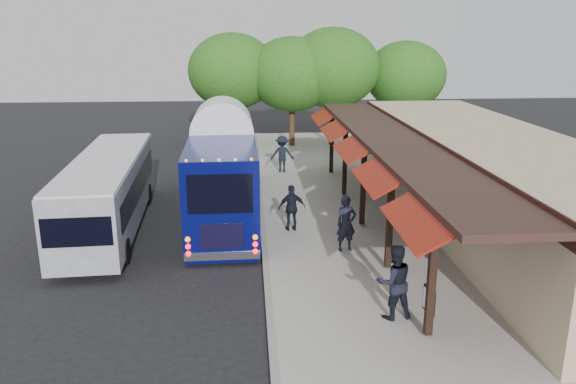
# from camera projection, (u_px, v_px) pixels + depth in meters

# --- Properties ---
(ground) EXTENTS (90.00, 90.00, 0.00)m
(ground) POSITION_uv_depth(u_px,v_px,m) (265.00, 277.00, 17.11)
(ground) COLOR black
(ground) RESTS_ON ground
(sidewalk) EXTENTS (10.00, 40.00, 0.15)m
(sidewalk) POSITION_uv_depth(u_px,v_px,m) (393.00, 227.00, 21.26)
(sidewalk) COLOR #9E9B93
(sidewalk) RESTS_ON ground
(curb) EXTENTS (0.20, 40.00, 0.16)m
(curb) POSITION_uv_depth(u_px,v_px,m) (263.00, 230.00, 20.92)
(curb) COLOR gray
(curb) RESTS_ON ground
(station_shelter) EXTENTS (8.15, 20.00, 3.60)m
(station_shelter) POSITION_uv_depth(u_px,v_px,m) (485.00, 180.00, 21.00)
(station_shelter) COLOR tan
(station_shelter) RESTS_ON ground
(coach_bus) EXTENTS (2.70, 11.61, 3.69)m
(coach_bus) POSITION_uv_depth(u_px,v_px,m) (224.00, 165.00, 22.70)
(coach_bus) COLOR #070B55
(coach_bus) RESTS_ON ground
(city_bus) EXTENTS (2.80, 10.31, 2.74)m
(city_bus) POSITION_uv_depth(u_px,v_px,m) (109.00, 190.00, 20.93)
(city_bus) COLOR gray
(city_bus) RESTS_ON ground
(ped_a) EXTENTS (0.76, 0.58, 1.87)m
(ped_a) POSITION_uv_depth(u_px,v_px,m) (346.00, 224.00, 18.54)
(ped_a) COLOR black
(ped_a) RESTS_ON sidewalk
(ped_b) EXTENTS (1.06, 0.89, 1.97)m
(ped_b) POSITION_uv_depth(u_px,v_px,m) (394.00, 282.00, 14.14)
(ped_b) COLOR black
(ped_b) RESTS_ON sidewalk
(ped_c) EXTENTS (1.05, 0.55, 1.72)m
(ped_c) POSITION_uv_depth(u_px,v_px,m) (292.00, 208.00, 20.46)
(ped_c) COLOR black
(ped_c) RESTS_ON sidewalk
(ped_d) EXTENTS (1.25, 0.76, 1.89)m
(ped_d) POSITION_uv_depth(u_px,v_px,m) (282.00, 154.00, 28.94)
(ped_d) COLOR black
(ped_d) RESTS_ON sidewalk
(sign_board) EXTENTS (0.15, 0.53, 1.18)m
(sign_board) POSITION_uv_depth(u_px,v_px,m) (429.00, 302.00, 13.47)
(sign_board) COLOR black
(sign_board) RESTS_ON sidewalk
(tree_left) EXTENTS (5.41, 5.41, 6.93)m
(tree_left) POSITION_uv_depth(u_px,v_px,m) (292.00, 74.00, 34.73)
(tree_left) COLOR #382314
(tree_left) RESTS_ON ground
(tree_mid) EXTENTS (5.84, 5.84, 7.48)m
(tree_mid) POSITION_uv_depth(u_px,v_px,m) (333.00, 68.00, 34.94)
(tree_mid) COLOR #382314
(tree_mid) RESTS_ON ground
(tree_right) EXTENTS (5.19, 5.19, 6.64)m
(tree_right) POSITION_uv_depth(u_px,v_px,m) (405.00, 76.00, 36.18)
(tree_right) COLOR #382314
(tree_right) RESTS_ON ground
(tree_far) EXTENTS (5.58, 5.58, 7.14)m
(tree_far) POSITION_uv_depth(u_px,v_px,m) (232.00, 71.00, 35.20)
(tree_far) COLOR #382314
(tree_far) RESTS_ON ground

